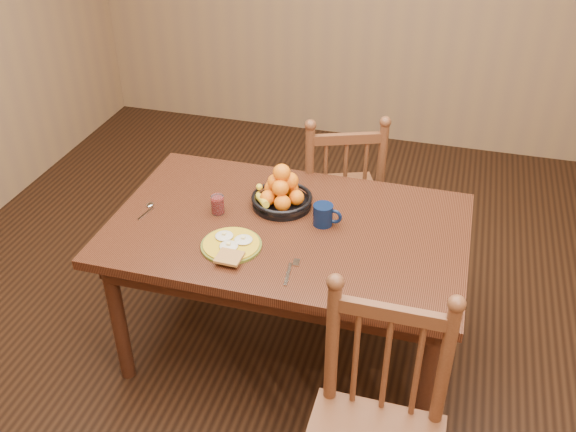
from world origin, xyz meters
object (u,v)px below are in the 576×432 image
(breakfast_plate, at_px, (231,245))
(coffee_mug, at_px, (324,215))
(chair_far, at_px, (338,196))
(fruit_bowl, at_px, (281,193))
(dining_table, at_px, (288,240))

(breakfast_plate, xyz_separation_m, coffee_mug, (0.34, 0.28, 0.04))
(chair_far, xyz_separation_m, fruit_bowl, (-0.17, -0.56, 0.32))
(dining_table, distance_m, chair_far, 0.74)
(chair_far, bearing_deg, breakfast_plate, 52.08)
(chair_far, bearing_deg, dining_table, 61.32)
(dining_table, distance_m, coffee_mug, 0.21)
(dining_table, bearing_deg, coffee_mug, 18.79)
(breakfast_plate, bearing_deg, coffee_mug, 39.28)
(dining_table, xyz_separation_m, breakfast_plate, (-0.19, -0.23, 0.10))
(chair_far, distance_m, coffee_mug, 0.73)
(chair_far, relative_size, fruit_bowl, 3.50)
(fruit_bowl, bearing_deg, chair_far, 73.17)
(dining_table, relative_size, fruit_bowl, 5.52)
(coffee_mug, bearing_deg, fruit_bowl, 155.99)
(chair_far, height_order, breakfast_plate, chair_far)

